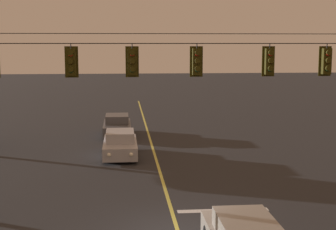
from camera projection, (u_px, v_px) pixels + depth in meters
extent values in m
cube|color=#D1C64C|center=(159.00, 168.00, 25.09)|extent=(0.14, 60.00, 0.01)
cube|color=silver|center=(223.00, 210.00, 18.76)|extent=(3.40, 0.36, 0.01)
cylinder|color=black|center=(171.00, 43.00, 18.33)|extent=(17.15, 0.03, 0.03)
cylinder|color=black|center=(171.00, 34.00, 18.28)|extent=(17.15, 0.02, 0.02)
cylinder|color=black|center=(71.00, 46.00, 18.02)|extent=(0.04, 0.04, 0.18)
cube|color=#332D0A|center=(71.00, 62.00, 18.10)|extent=(0.32, 0.26, 0.96)
cube|color=#332D0A|center=(72.00, 62.00, 18.24)|extent=(0.48, 0.03, 1.12)
sphere|color=red|center=(71.00, 54.00, 17.90)|extent=(0.17, 0.17, 0.17)
cylinder|color=#332D0A|center=(70.00, 53.00, 17.85)|extent=(0.20, 0.10, 0.20)
sphere|color=#3D280A|center=(71.00, 62.00, 17.94)|extent=(0.17, 0.17, 0.17)
cylinder|color=#332D0A|center=(71.00, 61.00, 17.89)|extent=(0.20, 0.10, 0.20)
sphere|color=black|center=(71.00, 70.00, 17.98)|extent=(0.17, 0.17, 0.17)
cylinder|color=#332D0A|center=(71.00, 69.00, 17.93)|extent=(0.20, 0.10, 0.20)
cylinder|color=black|center=(132.00, 46.00, 18.21)|extent=(0.04, 0.04, 0.18)
cube|color=#332D0A|center=(132.00, 62.00, 18.29)|extent=(0.32, 0.26, 0.96)
cube|color=#332D0A|center=(132.00, 62.00, 18.44)|extent=(0.48, 0.03, 1.12)
sphere|color=red|center=(132.00, 54.00, 18.10)|extent=(0.17, 0.17, 0.17)
cylinder|color=#332D0A|center=(132.00, 53.00, 18.05)|extent=(0.20, 0.10, 0.20)
sphere|color=#3D280A|center=(132.00, 62.00, 18.14)|extent=(0.17, 0.17, 0.17)
cylinder|color=#332D0A|center=(132.00, 61.00, 18.09)|extent=(0.20, 0.10, 0.20)
sphere|color=black|center=(132.00, 70.00, 18.18)|extent=(0.17, 0.17, 0.17)
cylinder|color=#332D0A|center=(132.00, 69.00, 18.13)|extent=(0.20, 0.10, 0.20)
cylinder|color=black|center=(197.00, 46.00, 18.43)|extent=(0.04, 0.04, 0.18)
cube|color=#332D0A|center=(197.00, 62.00, 18.51)|extent=(0.32, 0.26, 0.96)
cube|color=#332D0A|center=(196.00, 62.00, 18.65)|extent=(0.48, 0.03, 1.12)
sphere|color=red|center=(198.00, 54.00, 18.31)|extent=(0.17, 0.17, 0.17)
cylinder|color=#332D0A|center=(198.00, 53.00, 18.26)|extent=(0.20, 0.10, 0.20)
sphere|color=#3D280A|center=(197.00, 62.00, 18.35)|extent=(0.17, 0.17, 0.17)
cylinder|color=#332D0A|center=(198.00, 61.00, 18.30)|extent=(0.20, 0.10, 0.20)
sphere|color=black|center=(197.00, 70.00, 18.39)|extent=(0.17, 0.17, 0.17)
cylinder|color=#332D0A|center=(198.00, 69.00, 18.34)|extent=(0.20, 0.10, 0.20)
cylinder|color=black|center=(270.00, 46.00, 18.67)|extent=(0.04, 0.04, 0.18)
cube|color=#332D0A|center=(269.00, 61.00, 18.75)|extent=(0.32, 0.26, 0.96)
cube|color=#332D0A|center=(268.00, 61.00, 18.89)|extent=(0.48, 0.03, 1.12)
sphere|color=red|center=(271.00, 54.00, 18.55)|extent=(0.17, 0.17, 0.17)
cylinder|color=#332D0A|center=(271.00, 53.00, 18.51)|extent=(0.20, 0.10, 0.20)
sphere|color=#3D280A|center=(271.00, 62.00, 18.59)|extent=(0.17, 0.17, 0.17)
cylinder|color=#332D0A|center=(271.00, 60.00, 18.55)|extent=(0.20, 0.10, 0.20)
sphere|color=black|center=(270.00, 69.00, 18.63)|extent=(0.17, 0.17, 0.17)
cylinder|color=#332D0A|center=(271.00, 68.00, 18.59)|extent=(0.20, 0.10, 0.20)
cylinder|color=black|center=(327.00, 46.00, 18.87)|extent=(0.04, 0.04, 0.18)
cube|color=#332D0A|center=(326.00, 61.00, 18.95)|extent=(0.32, 0.26, 0.96)
cube|color=#332D0A|center=(325.00, 61.00, 19.09)|extent=(0.48, 0.03, 1.12)
sphere|color=red|center=(328.00, 54.00, 18.75)|extent=(0.17, 0.17, 0.17)
cylinder|color=#332D0A|center=(329.00, 52.00, 18.70)|extent=(0.20, 0.10, 0.20)
sphere|color=#3D280A|center=(328.00, 61.00, 18.79)|extent=(0.17, 0.17, 0.17)
cylinder|color=#332D0A|center=(329.00, 60.00, 18.74)|extent=(0.20, 0.10, 0.20)
sphere|color=black|center=(328.00, 69.00, 18.83)|extent=(0.17, 0.17, 0.17)
cylinder|color=#332D0A|center=(328.00, 68.00, 18.78)|extent=(0.20, 0.10, 0.20)
cube|color=gray|center=(246.00, 227.00, 13.94)|extent=(1.51, 2.15, 0.54)
cube|color=black|center=(238.00, 216.00, 14.87)|extent=(1.40, 0.21, 0.48)
cube|color=#A5A5AD|center=(120.00, 147.00, 27.71)|extent=(1.80, 4.30, 0.68)
cube|color=#A5A5AD|center=(120.00, 136.00, 27.74)|extent=(1.51, 2.15, 0.54)
cube|color=black|center=(120.00, 139.00, 26.82)|extent=(1.40, 0.21, 0.48)
cube|color=black|center=(120.00, 133.00, 28.79)|extent=(1.37, 0.18, 0.46)
cylinder|color=black|center=(135.00, 156.00, 26.49)|extent=(0.22, 0.64, 0.64)
cylinder|color=black|center=(105.00, 156.00, 26.35)|extent=(0.22, 0.64, 0.64)
cylinder|color=black|center=(134.00, 146.00, 29.12)|extent=(0.22, 0.64, 0.64)
cylinder|color=black|center=(106.00, 146.00, 28.98)|extent=(0.22, 0.64, 0.64)
sphere|color=white|center=(131.00, 155.00, 25.61)|extent=(0.20, 0.20, 0.20)
sphere|color=white|center=(109.00, 155.00, 25.51)|extent=(0.20, 0.20, 0.20)
cube|color=#4C4C51|center=(117.00, 128.00, 34.06)|extent=(1.80, 4.30, 0.68)
cube|color=#4C4C51|center=(117.00, 119.00, 34.09)|extent=(1.51, 2.15, 0.54)
cube|color=black|center=(117.00, 121.00, 33.17)|extent=(1.40, 0.21, 0.48)
cube|color=black|center=(117.00, 117.00, 35.14)|extent=(1.37, 0.18, 0.46)
cylinder|color=black|center=(129.00, 134.00, 32.84)|extent=(0.22, 0.64, 0.64)
cylinder|color=black|center=(105.00, 134.00, 32.70)|extent=(0.22, 0.64, 0.64)
cylinder|color=black|center=(129.00, 127.00, 35.47)|extent=(0.22, 0.64, 0.64)
cylinder|color=black|center=(106.00, 128.00, 35.32)|extent=(0.22, 0.64, 0.64)
sphere|color=white|center=(126.00, 133.00, 31.96)|extent=(0.20, 0.20, 0.20)
sphere|color=white|center=(108.00, 133.00, 31.86)|extent=(0.20, 0.20, 0.20)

